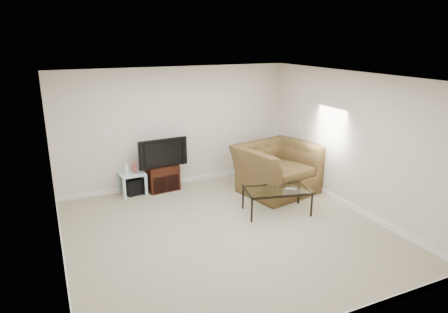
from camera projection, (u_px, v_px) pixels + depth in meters
name	position (u px, v px, depth m)	size (l,w,h in m)	color
floor	(227.00, 232.00, 6.55)	(5.00, 5.00, 0.00)	tan
ceiling	(227.00, 77.00, 5.83)	(5.00, 5.00, 0.00)	white
wall_back	(177.00, 127.00, 8.37)	(5.00, 0.02, 2.50)	silver
wall_left	(53.00, 183.00, 5.19)	(0.02, 5.00, 2.50)	silver
wall_right	(352.00, 142.00, 7.19)	(0.02, 5.00, 2.50)	silver
plate_back	(108.00, 134.00, 7.80)	(0.12, 0.02, 0.12)	white
plate_right_switch	(300.00, 125.00, 8.58)	(0.02, 0.09, 0.13)	white
plate_right_outlet	(306.00, 171.00, 8.59)	(0.02, 0.08, 0.12)	white
tv_stand	(162.00, 177.00, 8.29)	(0.64, 0.44, 0.53)	black
dvd_player	(162.00, 170.00, 8.21)	(0.38, 0.27, 0.05)	black
television	(161.00, 152.00, 8.11)	(0.95, 0.19, 0.59)	black
side_table	(132.00, 183.00, 8.05)	(0.48, 0.48, 0.46)	silver
subwoofer	(134.00, 186.00, 8.10)	(0.32, 0.32, 0.32)	black
game_console	(126.00, 169.00, 7.89)	(0.05, 0.15, 0.21)	white
game_case	(134.00, 168.00, 7.97)	(0.05, 0.14, 0.18)	#CC4C4C
recliner	(277.00, 161.00, 8.10)	(1.51, 0.98, 1.32)	#4C3922
coffee_table	(277.00, 200.00, 7.21)	(1.18, 0.67, 0.46)	black
remote	(291.00, 189.00, 7.10)	(0.19, 0.05, 0.02)	#B2B2B7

